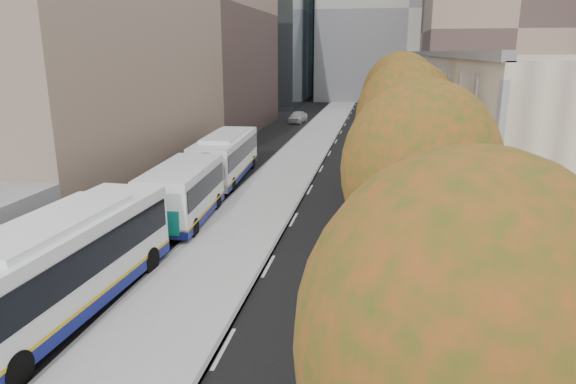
# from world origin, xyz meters

# --- Properties ---
(bus_platform) EXTENTS (4.25, 150.00, 0.15)m
(bus_platform) POSITION_xyz_m (-3.88, 35.00, 0.07)
(bus_platform) COLOR #B0B0B0
(bus_platform) RESTS_ON ground
(sidewalk) EXTENTS (4.75, 150.00, 0.08)m
(sidewalk) POSITION_xyz_m (4.12, 35.00, 0.04)
(sidewalk) COLOR gray
(sidewalk) RESTS_ON ground
(building_tan) EXTENTS (18.00, 92.00, 8.00)m
(building_tan) POSITION_xyz_m (15.50, 64.00, 4.00)
(building_tan) COLOR #A08E7E
(building_tan) RESTS_ON ground
(building_far_block) EXTENTS (30.00, 18.00, 30.00)m
(building_far_block) POSITION_xyz_m (6.00, 96.00, 15.00)
(building_far_block) COLOR #A7A49A
(building_far_block) RESTS_ON ground
(bus_shelter) EXTENTS (1.90, 4.40, 2.53)m
(bus_shelter) POSITION_xyz_m (5.69, 10.96, 2.19)
(bus_shelter) COLOR #383A3F
(bus_shelter) RESTS_ON sidewalk
(tree_b) EXTENTS (4.00, 4.00, 6.97)m
(tree_b) POSITION_xyz_m (3.60, 5.00, 5.04)
(tree_b) COLOR black
(tree_b) RESTS_ON sidewalk
(tree_c) EXTENTS (4.20, 4.20, 7.28)m
(tree_c) POSITION_xyz_m (3.60, 13.00, 5.25)
(tree_c) COLOR black
(tree_c) RESTS_ON sidewalk
(tree_d) EXTENTS (4.40, 4.40, 7.60)m
(tree_d) POSITION_xyz_m (3.60, 22.00, 5.47)
(tree_d) COLOR black
(tree_d) RESTS_ON sidewalk
(tree_e) EXTENTS (4.60, 4.60, 7.92)m
(tree_e) POSITION_xyz_m (3.60, 31.00, 5.69)
(tree_e) COLOR black
(tree_e) RESTS_ON sidewalk
(bus_far) EXTENTS (3.61, 17.42, 2.88)m
(bus_far) POSITION_xyz_m (-7.33, 27.85, 1.58)
(bus_far) COLOR white
(bus_far) RESTS_ON ground
(distant_car) EXTENTS (2.10, 4.25, 1.39)m
(distant_car) POSITION_xyz_m (-7.45, 60.85, 0.70)
(distant_car) COLOR silver
(distant_car) RESTS_ON ground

